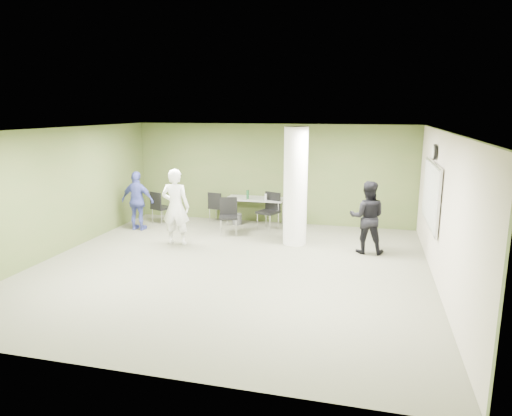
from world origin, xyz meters
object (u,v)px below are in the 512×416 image
(folding_table, at_px, (255,200))
(woman_white, at_px, (176,207))
(chair_back_left, at_px, (159,205))
(man_blue, at_px, (138,201))
(man_black, at_px, (367,217))

(folding_table, bearing_deg, woman_white, -120.41)
(chair_back_left, xyz_separation_m, man_blue, (-0.26, -0.73, 0.25))
(man_black, bearing_deg, chair_back_left, -14.17)
(chair_back_left, xyz_separation_m, man_black, (5.72, -1.29, 0.28))
(chair_back_left, height_order, man_blue, man_blue)
(folding_table, height_order, man_black, man_black)
(man_black, relative_size, man_blue, 1.03)
(woman_white, height_order, man_blue, woman_white)
(woman_white, bearing_deg, folding_table, -126.18)
(man_blue, bearing_deg, chair_back_left, -107.77)
(woman_white, xyz_separation_m, man_black, (4.44, 0.42, -0.09))
(folding_table, height_order, man_blue, man_blue)
(folding_table, bearing_deg, chair_back_left, -167.41)
(chair_back_left, bearing_deg, man_black, -169.25)
(woman_white, distance_m, man_blue, 1.83)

